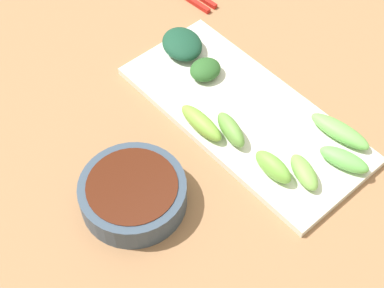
% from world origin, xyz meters
% --- Properties ---
extents(tabletop, '(2.10, 2.10, 0.02)m').
position_xyz_m(tabletop, '(0.00, 0.00, 0.01)').
color(tabletop, '#986D48').
rests_on(tabletop, ground).
extents(sauce_bowl, '(0.14, 0.14, 0.04)m').
position_xyz_m(sauce_bowl, '(-0.11, -0.04, 0.04)').
color(sauce_bowl, '#36475B').
rests_on(sauce_bowl, tabletop).
extents(serving_plate, '(0.17, 0.39, 0.01)m').
position_xyz_m(serving_plate, '(0.10, -0.03, 0.03)').
color(serving_plate, silver).
rests_on(serving_plate, tabletop).
extents(broccoli_leafy_0, '(0.05, 0.04, 0.03)m').
position_xyz_m(broccoli_leafy_0, '(0.11, 0.07, 0.04)').
color(broccoli_leafy_0, '#2A5C27').
rests_on(broccoli_leafy_0, serving_plate).
extents(broccoli_stalk_1, '(0.05, 0.08, 0.02)m').
position_xyz_m(broccoli_stalk_1, '(0.14, -0.18, 0.04)').
color(broccoli_stalk_1, '#65BB54').
rests_on(broccoli_stalk_1, serving_plate).
extents(broccoli_stalk_2, '(0.05, 0.07, 0.02)m').
position_xyz_m(broccoli_stalk_2, '(0.08, -0.16, 0.04)').
color(broccoli_stalk_2, '#77B24D').
rests_on(broccoli_stalk_2, serving_plate).
extents(broccoli_stalk_3, '(0.03, 0.06, 0.03)m').
position_xyz_m(broccoli_stalk_3, '(0.05, -0.13, 0.05)').
color(broccoli_stalk_3, '#6EB442').
rests_on(broccoli_stalk_3, serving_plate).
extents(broccoli_stalk_4, '(0.04, 0.07, 0.03)m').
position_xyz_m(broccoli_stalk_4, '(0.06, -0.05, 0.05)').
color(broccoli_stalk_4, '#66A043').
rests_on(broccoli_stalk_4, serving_plate).
extents(broccoli_leafy_5, '(0.08, 0.09, 0.03)m').
position_xyz_m(broccoli_leafy_5, '(0.12, 0.13, 0.05)').
color(broccoli_leafy_5, '#18452F').
rests_on(broccoli_leafy_5, serving_plate).
extents(broccoli_stalk_6, '(0.03, 0.08, 0.03)m').
position_xyz_m(broccoli_stalk_6, '(0.03, -0.01, 0.05)').
color(broccoli_stalk_6, '#7AB03E').
rests_on(broccoli_stalk_6, serving_plate).
extents(broccoli_stalk_7, '(0.04, 0.10, 0.02)m').
position_xyz_m(broccoli_stalk_7, '(0.17, -0.15, 0.04)').
color(broccoli_stalk_7, '#6DBA55').
rests_on(broccoli_stalk_7, serving_plate).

